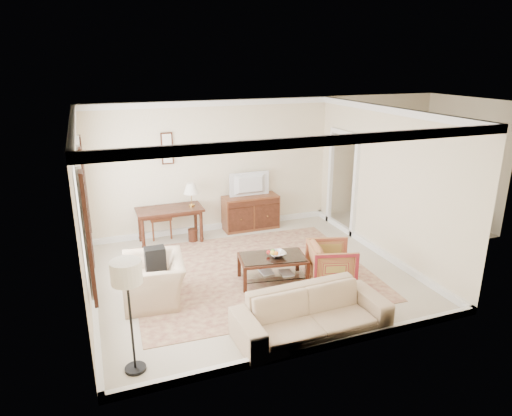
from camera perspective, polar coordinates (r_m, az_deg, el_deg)
room_shell at (r=7.60m, az=-0.62°, el=8.67°), size 5.51×5.01×2.91m
annex_bedroom at (r=11.33m, az=19.15°, el=-0.26°), size 3.00×2.70×2.90m
window_front at (r=6.71m, az=-20.63°, el=-1.97°), size 0.12×1.56×1.80m
window_rear at (r=8.24m, az=-20.81°, el=1.65°), size 0.12×1.56×1.80m
doorway at (r=10.38m, az=10.71°, el=3.06°), size 0.10×1.12×2.25m
rug at (r=8.43m, az=-0.59°, el=-8.02°), size 4.33×3.76×0.01m
writing_desk at (r=9.73m, az=-10.74°, el=-0.67°), size 1.37×0.68×0.75m
desk_chair at (r=10.07m, az=-11.95°, el=-0.77°), size 0.51×0.51×1.05m
desk_lamp at (r=9.70m, az=-8.09°, el=1.66°), size 0.32×0.32×0.50m
framed_prints at (r=9.81m, az=-11.05°, el=7.35°), size 0.25×0.04×0.68m
sideboard at (r=10.41m, az=-0.69°, el=-0.53°), size 1.26×0.48×0.77m
tv at (r=10.16m, az=-0.67°, el=3.87°), size 0.88×0.51×0.12m
coffee_table at (r=7.95m, az=2.08°, el=-6.78°), size 1.23×0.84×0.48m
fruit_bowl at (r=7.89m, az=2.65°, el=-5.68°), size 0.42×0.42×0.10m
book_a at (r=8.00m, az=0.54°, el=-8.09°), size 0.28×0.04×0.38m
book_b at (r=7.99m, az=3.09°, el=-8.16°), size 0.28×0.06×0.38m
striped_armchair at (r=8.06m, az=9.42°, el=-6.54°), size 0.89×0.92×0.78m
club_armchair at (r=7.51m, az=-12.67°, el=-7.96°), size 0.82×1.15×0.95m
backpack at (r=7.46m, az=-12.50°, el=-6.03°), size 0.32×0.38×0.40m
sofa at (r=6.55m, az=7.02°, el=-12.18°), size 2.21×0.71×0.86m
floor_lamp at (r=5.62m, az=-15.83°, el=-8.72°), size 0.37×0.37×1.50m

